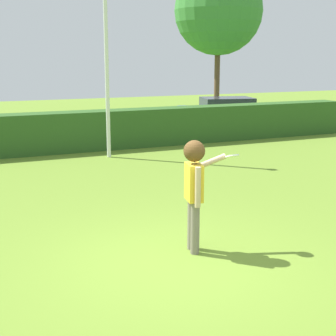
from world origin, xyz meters
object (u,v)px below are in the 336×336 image
object	(u,v)px
frisbee	(232,156)
maple_tree	(218,10)
parked_car_blue	(227,110)
lamppost	(106,42)
person	(195,182)

from	to	relation	value
frisbee	maple_tree	bearing A→B (deg)	61.66
parked_car_blue	maple_tree	xyz separation A→B (m)	(1.20, 3.12, 4.57)
frisbee	parked_car_blue	world-z (taller)	frisbee
frisbee	lamppost	size ratio (longest dim) A/B	0.04
lamppost	parked_car_blue	xyz separation A→B (m)	(6.98, 4.83, -2.77)
frisbee	parked_car_blue	bearing A→B (deg)	59.99
lamppost	parked_car_blue	world-z (taller)	lamppost
frisbee	parked_car_blue	distance (m)	14.67
person	parked_car_blue	world-z (taller)	person
frisbee	person	bearing A→B (deg)	-178.99
lamppost	parked_car_blue	bearing A→B (deg)	34.67
person	lamppost	world-z (taller)	lamppost
person	lamppost	xyz separation A→B (m)	(1.01, 7.87, 2.33)
lamppost	maple_tree	size ratio (longest dim) A/B	0.84
frisbee	maple_tree	xyz separation A→B (m)	(8.52, 15.80, 3.77)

